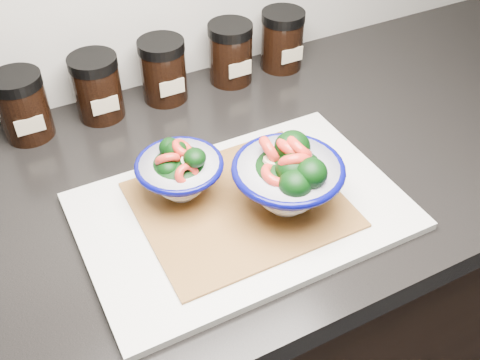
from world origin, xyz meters
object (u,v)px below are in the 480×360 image
spice_jar_a (23,106)px  spice_jar_e (282,40)px  cutting_board (242,211)px  spice_jar_c (163,70)px  spice_jar_b (97,87)px  bowl_left (180,172)px  bowl_right (288,177)px  spice_jar_d (231,53)px

spice_jar_a → spice_jar_e: (0.49, 0.00, 0.00)m
cutting_board → spice_jar_e: bearing=52.0°
cutting_board → spice_jar_c: size_ratio=3.98×
cutting_board → spice_jar_a: bearing=124.5°
spice_jar_b → spice_jar_c: bearing=0.0°
spice_jar_b → bowl_left: bearing=-81.4°
spice_jar_e → spice_jar_a: bearing=180.0°
bowl_right → cutting_board: bearing=156.8°
spice_jar_b → spice_jar_d: same height
bowl_left → spice_jar_d: bearing=51.3°
spice_jar_d → spice_jar_e: same height
spice_jar_b → spice_jar_a: bearing=180.0°
spice_jar_b → spice_jar_e: same height
spice_jar_d → spice_jar_e: size_ratio=1.00×
spice_jar_a → spice_jar_c: bearing=0.0°
spice_jar_b → spice_jar_d: 0.25m
spice_jar_b → spice_jar_d: (0.25, 0.00, 0.00)m
bowl_left → bowl_right: bearing=-36.5°
spice_jar_c → spice_jar_d: size_ratio=1.00×
bowl_right → spice_jar_c: bowl_right is taller
spice_jar_a → spice_jar_d: size_ratio=1.00×
cutting_board → bowl_left: bearing=134.4°
spice_jar_c → cutting_board: bearing=-92.7°
spice_jar_d → spice_jar_e: 0.11m
spice_jar_c → bowl_right: bearing=-83.2°
bowl_right → spice_jar_a: bowl_right is taller
spice_jar_a → spice_jar_b: bearing=0.0°
cutting_board → spice_jar_d: 0.37m
cutting_board → spice_jar_b: 0.35m
bowl_left → spice_jar_c: bearing=73.2°
spice_jar_a → spice_jar_c: size_ratio=1.00×
spice_jar_b → spice_jar_d: bearing=0.0°
cutting_board → bowl_left: (-0.06, 0.07, 0.05)m
spice_jar_a → spice_jar_c: 0.24m
bowl_right → spice_jar_c: bearing=96.8°
spice_jar_a → cutting_board: bearing=-55.5°
spice_jar_a → spice_jar_b: (0.12, 0.00, 0.00)m
bowl_left → spice_jar_b: 0.27m
bowl_left → spice_jar_b: (-0.04, 0.26, 0.00)m
cutting_board → spice_jar_e: 0.42m
bowl_right → spice_jar_c: (-0.04, 0.35, -0.01)m
spice_jar_a → spice_jar_c: same height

